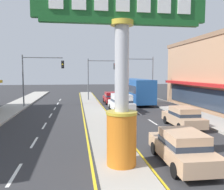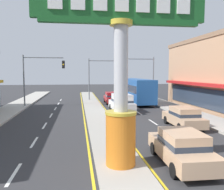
{
  "view_description": "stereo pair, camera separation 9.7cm",
  "coord_description": "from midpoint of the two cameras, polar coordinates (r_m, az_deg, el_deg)",
  "views": [
    {
      "loc": [
        -1.87,
        -4.69,
        4.05
      ],
      "look_at": [
        0.48,
        10.61,
        2.6
      ],
      "focal_mm": 37.24,
      "sensor_mm": 36.0,
      "label": 1
    },
    {
      "loc": [
        -1.77,
        -4.71,
        4.05
      ],
      "look_at": [
        0.48,
        10.61,
        2.6
      ],
      "focal_mm": 37.24,
      "sensor_mm": 36.0,
      "label": 2
    }
  ],
  "objects": [
    {
      "name": "median_strip",
      "position": [
        23.12,
        -4.1,
        -4.57
      ],
      "size": [
        2.15,
        52.0,
        0.14
      ],
      "primitive_type": "cube",
      "color": "#A39E93",
      "rests_on": "ground"
    },
    {
      "name": "sedan_far_left_oncoming",
      "position": [
        10.98,
        16.55,
        -12.17
      ],
      "size": [
        1.93,
        4.35,
        1.53
      ],
      "color": "tan",
      "rests_on": "ground"
    },
    {
      "name": "sedan_near_left_lane",
      "position": [
        18.27,
        16.93,
        -5.17
      ],
      "size": [
        1.89,
        4.33,
        1.53
      ],
      "color": "tan",
      "rests_on": "ground"
    },
    {
      "name": "traffic_light_left_side",
      "position": [
        28.91,
        -17.75,
        5.49
      ],
      "size": [
        4.86,
        0.46,
        6.2
      ],
      "color": "slate",
      "rests_on": "ground"
    },
    {
      "name": "sidewalk_right",
      "position": [
        23.77,
        19.02,
        -4.53
      ],
      "size": [
        3.0,
        60.0,
        0.18
      ],
      "primitive_type": "cube",
      "color": "#ADA89E",
      "rests_on": "ground"
    },
    {
      "name": "traffic_light_right_side",
      "position": [
        30.57,
        6.72,
        5.69
      ],
      "size": [
        4.86,
        0.46,
        6.2
      ],
      "color": "slate",
      "rests_on": "ground"
    },
    {
      "name": "district_sign",
      "position": [
        9.67,
        2.13,
        4.88
      ],
      "size": [
        7.12,
        1.33,
        7.61
      ],
      "color": "orange",
      "rests_on": "median_strip"
    },
    {
      "name": "traffic_light_median_far",
      "position": [
        34.62,
        -3.48,
        5.59
      ],
      "size": [
        4.2,
        0.46,
        6.2
      ],
      "color": "slate",
      "rests_on": "ground"
    },
    {
      "name": "bus_far_right_lane",
      "position": [
        32.21,
        5.38,
        1.45
      ],
      "size": [
        2.67,
        11.23,
        3.26
      ],
      "color": "#1E5199",
      "rests_on": "ground"
    },
    {
      "name": "lane_markings",
      "position": [
        21.8,
        -3.81,
        -5.35
      ],
      "size": [
        8.89,
        52.0,
        0.01
      ],
      "color": "silver",
      "rests_on": "ground"
    },
    {
      "name": "suv_kerb_right",
      "position": [
        24.25,
        2.15,
        -1.91
      ],
      "size": [
        2.15,
        4.69,
        1.9
      ],
      "color": "white",
      "rests_on": "ground"
    },
    {
      "name": "sedan_mid_left_lane",
      "position": [
        31.18,
        -0.3,
        -0.65
      ],
      "size": [
        1.84,
        4.3,
        1.53
      ],
      "color": "maroon",
      "rests_on": "ground"
    }
  ]
}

